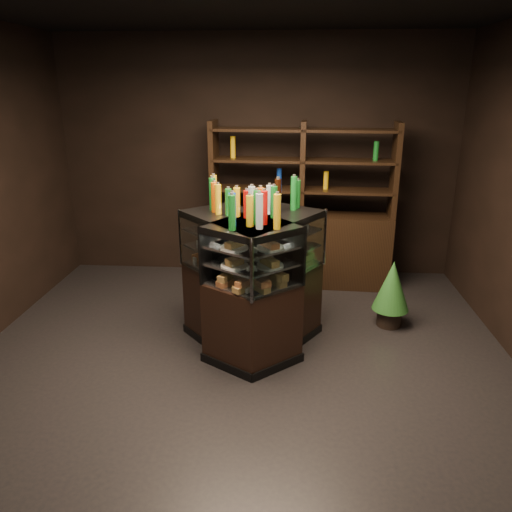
# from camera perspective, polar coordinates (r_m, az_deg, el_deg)

# --- Properties ---
(ground) EXTENTS (5.00, 5.00, 0.00)m
(ground) POSITION_cam_1_polar(r_m,az_deg,el_deg) (4.58, -1.91, -12.56)
(ground) COLOR black
(ground) RESTS_ON ground
(room_shell) EXTENTS (5.02, 5.02, 3.01)m
(room_shell) POSITION_cam_1_polar(r_m,az_deg,el_deg) (3.93, -2.23, 12.32)
(room_shell) COLOR black
(room_shell) RESTS_ON ground
(display_case) EXTENTS (1.42, 1.31, 1.29)m
(display_case) POSITION_cam_1_polar(r_m,az_deg,el_deg) (4.72, -0.42, -5.55)
(display_case) COLOR black
(display_case) RESTS_ON ground
(food_display) EXTENTS (1.04, 1.00, 0.40)m
(food_display) POSITION_cam_1_polar(r_m,az_deg,el_deg) (4.52, -0.44, 0.65)
(food_display) COLOR #D7804D
(food_display) RESTS_ON display_case
(bottles_top) EXTENTS (0.88, 0.86, 0.30)m
(bottles_top) POSITION_cam_1_polar(r_m,az_deg,el_deg) (4.40, -0.45, 6.19)
(bottles_top) COLOR #0F38B2
(bottles_top) RESTS_ON display_case
(potted_conifer) EXTENTS (0.38, 0.38, 0.80)m
(potted_conifer) POSITION_cam_1_polar(r_m,az_deg,el_deg) (5.29, 15.30, -3.17)
(potted_conifer) COLOR black
(potted_conifer) RESTS_ON ground
(back_shelving) EXTENTS (2.21, 0.53, 2.00)m
(back_shelving) POSITION_cam_1_polar(r_m,az_deg,el_deg) (6.20, 5.13, 2.20)
(back_shelving) COLOR black
(back_shelving) RESTS_ON ground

